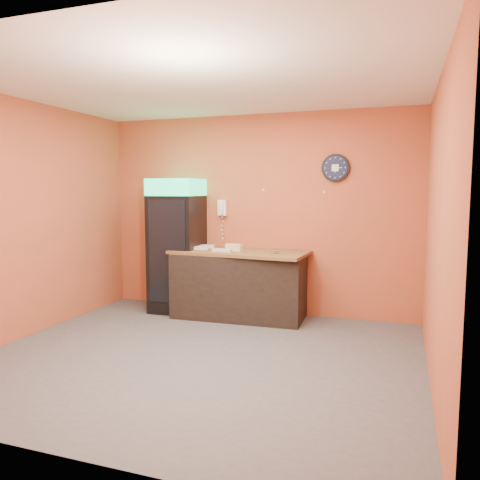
% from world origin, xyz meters
% --- Properties ---
extents(floor, '(4.50, 4.50, 0.00)m').
position_xyz_m(floor, '(0.00, 0.00, 0.00)').
color(floor, '#47474C').
rests_on(floor, ground).
extents(back_wall, '(4.50, 0.02, 2.80)m').
position_xyz_m(back_wall, '(0.00, 2.00, 1.40)').
color(back_wall, '#CA5239').
rests_on(back_wall, floor).
extents(left_wall, '(0.02, 4.00, 2.80)m').
position_xyz_m(left_wall, '(-2.25, 0.00, 1.40)').
color(left_wall, '#CA5239').
rests_on(left_wall, floor).
extents(right_wall, '(0.02, 4.00, 2.80)m').
position_xyz_m(right_wall, '(2.25, 0.00, 1.40)').
color(right_wall, '#CA5239').
rests_on(right_wall, floor).
extents(ceiling, '(4.50, 4.00, 0.02)m').
position_xyz_m(ceiling, '(0.00, 0.00, 2.80)').
color(ceiling, white).
rests_on(ceiling, back_wall).
extents(beverage_cooler, '(0.69, 0.70, 1.90)m').
position_xyz_m(beverage_cooler, '(-1.09, 1.61, 0.93)').
color(beverage_cooler, black).
rests_on(beverage_cooler, floor).
extents(prep_counter, '(1.79, 0.85, 0.88)m').
position_xyz_m(prep_counter, '(-0.12, 1.61, 0.44)').
color(prep_counter, black).
rests_on(prep_counter, floor).
extents(wall_clock, '(0.37, 0.06, 0.37)m').
position_xyz_m(wall_clock, '(1.10, 1.97, 2.04)').
color(wall_clock, black).
rests_on(wall_clock, back_wall).
extents(wall_phone, '(0.12, 0.11, 0.23)m').
position_xyz_m(wall_phone, '(-0.50, 1.95, 1.49)').
color(wall_phone, white).
rests_on(wall_phone, back_wall).
extents(butcher_paper, '(1.88, 0.92, 0.04)m').
position_xyz_m(butcher_paper, '(-0.12, 1.61, 0.90)').
color(butcher_paper, brown).
rests_on(butcher_paper, prep_counter).
extents(sub_roll_stack, '(0.24, 0.12, 0.10)m').
position_xyz_m(sub_roll_stack, '(-0.18, 1.55, 0.97)').
color(sub_roll_stack, beige).
rests_on(sub_roll_stack, butcher_paper).
extents(wrapped_sandwich_left, '(0.33, 0.22, 0.04)m').
position_xyz_m(wrapped_sandwich_left, '(-0.73, 1.55, 0.94)').
color(wrapped_sandwich_left, silver).
rests_on(wrapped_sandwich_left, butcher_paper).
extents(wrapped_sandwich_mid, '(0.26, 0.11, 0.04)m').
position_xyz_m(wrapped_sandwich_mid, '(-0.31, 1.45, 0.94)').
color(wrapped_sandwich_mid, silver).
rests_on(wrapped_sandwich_mid, butcher_paper).
extents(wrapped_sandwich_right, '(0.32, 0.16, 0.04)m').
position_xyz_m(wrapped_sandwich_right, '(-0.70, 1.75, 0.94)').
color(wrapped_sandwich_right, silver).
rests_on(wrapped_sandwich_right, butcher_paper).
extents(kitchen_tool, '(0.06, 0.06, 0.06)m').
position_xyz_m(kitchen_tool, '(-0.22, 1.62, 0.95)').
color(kitchen_tool, silver).
rests_on(kitchen_tool, butcher_paper).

